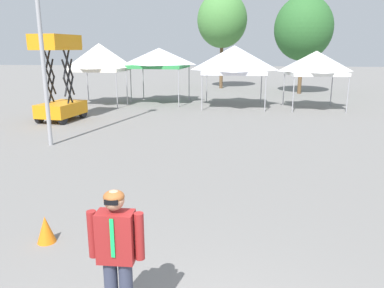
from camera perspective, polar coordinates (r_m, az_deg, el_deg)
The scene contains 9 objects.
canopy_tent_far_right at distance 23.25m, azimuth -13.83°, elevation 12.63°, with size 3.00×3.00×3.56m.
canopy_tent_behind_left at distance 23.43m, azimuth -5.01°, elevation 12.85°, with size 3.47×3.47×3.30m.
canopy_tent_right_of_center at distance 21.87m, azimuth 6.44°, elevation 12.57°, with size 3.54×3.54×3.43m.
canopy_tent_behind_center at distance 21.93m, azimuth 18.25°, elevation 11.57°, with size 3.07×3.07×3.15m.
scissor_lift at distance 18.52m, azimuth -19.31°, elevation 6.99°, with size 1.69×2.47×3.87m.
person_foreground at distance 4.55m, azimuth -11.32°, elevation -15.67°, with size 0.65×0.26×1.78m.
tree_behind_tents_right at distance 29.26m, azimuth 16.52°, elevation 16.43°, with size 4.13×4.13×6.94m.
tree_behind_tents_left at distance 32.20m, azimuth 4.59°, elevation 18.19°, with size 4.03×4.03×7.72m.
traffic_cone_lot_center at distance 7.15m, azimuth -21.27°, elevation -11.95°, with size 0.32×0.32×0.48m, color orange.
Camera 1 is at (0.50, -2.84, 3.29)m, focal length 35.23 mm.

